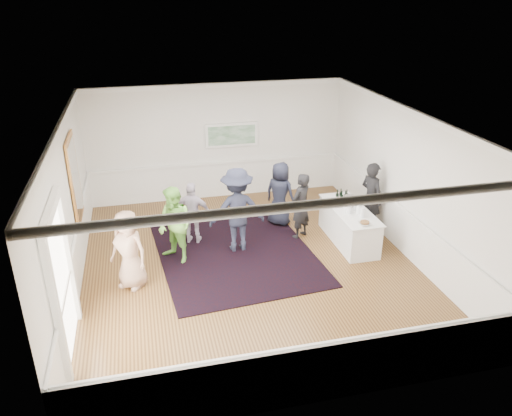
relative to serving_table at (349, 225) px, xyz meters
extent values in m
plane|color=brown|center=(-2.49, -0.53, -0.42)|extent=(8.00, 8.00, 0.00)
cube|color=white|center=(-2.49, -0.53, 2.78)|extent=(7.00, 8.00, 0.02)
cube|color=white|center=(-5.99, -0.53, 1.18)|extent=(0.02, 8.00, 3.20)
cube|color=white|center=(1.01, -0.53, 1.18)|extent=(0.02, 8.00, 3.20)
cube|color=white|center=(-2.49, 3.47, 1.18)|extent=(7.00, 0.02, 3.20)
cube|color=white|center=(-2.49, -4.53, 1.18)|extent=(7.00, 0.02, 3.20)
cube|color=#C6823A|center=(-5.94, 0.77, 1.38)|extent=(0.04, 1.25, 1.85)
cube|color=white|center=(-5.92, 0.77, 1.38)|extent=(0.01, 1.05, 1.65)
cube|color=white|center=(-5.92, -3.25, 0.78)|extent=(0.10, 0.14, 2.40)
cube|color=white|center=(-5.92, -1.61, 0.78)|extent=(0.10, 0.14, 2.40)
cube|color=white|center=(-5.92, -2.43, 2.06)|extent=(0.10, 1.78, 0.16)
cube|color=white|center=(-5.95, -2.43, 0.78)|extent=(0.02, 1.50, 2.40)
cube|color=white|center=(-2.09, 3.42, 1.36)|extent=(1.44, 0.05, 0.66)
cube|color=#276A34|center=(-2.09, 3.38, 1.36)|extent=(1.30, 0.01, 0.52)
cube|color=black|center=(-2.70, 0.21, -0.41)|extent=(3.65, 4.60, 0.02)
cube|color=white|center=(0.00, 0.00, -0.01)|extent=(0.72, 1.99, 0.81)
cube|color=white|center=(0.00, 0.00, 0.40)|extent=(0.78, 2.05, 0.02)
imported|color=black|center=(0.71, 0.41, 0.46)|extent=(0.61, 0.75, 1.76)
imported|color=tan|center=(-4.95, -0.75, 0.40)|extent=(0.95, 0.90, 1.63)
imported|color=#7FCF52|center=(-3.99, 0.05, 0.43)|extent=(1.01, 1.04, 1.69)
imported|color=silver|center=(-3.52, 0.81, 0.32)|extent=(0.94, 0.61, 1.48)
imported|color=#1C1F2F|center=(-2.59, 0.25, 0.56)|extent=(1.26, 0.74, 1.95)
imported|color=black|center=(-1.02, 0.50, 0.38)|extent=(0.70, 0.65, 1.60)
imported|color=#1C1F2F|center=(-1.29, 1.32, 0.39)|extent=(0.92, 0.92, 1.61)
cylinder|color=#78AC3D|center=(-0.13, -0.20, 0.53)|extent=(0.12, 0.12, 0.24)
cylinder|color=#E2425B|center=(0.09, -0.27, 0.53)|extent=(0.12, 0.12, 0.24)
cylinder|color=#6BB03E|center=(-0.10, -0.02, 0.53)|extent=(0.12, 0.12, 0.24)
cylinder|color=beige|center=(0.08, -0.46, 0.53)|extent=(0.12, 0.12, 0.24)
cylinder|color=#842450|center=(0.12, -0.05, 0.53)|extent=(0.12, 0.12, 0.24)
cylinder|color=silver|center=(0.05, 0.19, 0.53)|extent=(0.26, 0.26, 0.24)
imported|color=white|center=(-0.02, -0.82, 0.44)|extent=(0.26, 0.26, 0.06)
cylinder|color=brown|center=(-0.02, -0.82, 0.47)|extent=(0.19, 0.19, 0.04)
camera|label=1|loc=(-4.52, -9.62, 5.11)|focal=35.00mm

